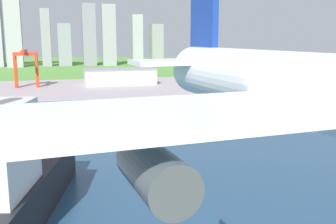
{
  "coord_description": "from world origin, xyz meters",
  "views": [
    {
      "loc": [
        -43.75,
        105.63,
        48.55
      ],
      "look_at": [
        -5.11,
        251.58,
        20.01
      ],
      "focal_mm": 42.05,
      "sensor_mm": 36.0,
      "label": 1
    }
  ],
  "objects_px": {
    "cargo_ship": "(12,179)",
    "warehouse_main": "(120,76)",
    "port_crane_red": "(25,60)",
    "warehouse_annex": "(266,74)"
  },
  "relations": [
    {
      "from": "port_crane_red",
      "to": "warehouse_main",
      "type": "xyz_separation_m",
      "value": [
        88.51,
        5.42,
        -17.42
      ]
    },
    {
      "from": "cargo_ship",
      "to": "warehouse_main",
      "type": "xyz_separation_m",
      "value": [
        68.83,
        290.31,
        -1.88
      ]
    },
    {
      "from": "warehouse_main",
      "to": "warehouse_annex",
      "type": "bearing_deg",
      "value": 2.78
    },
    {
      "from": "warehouse_main",
      "to": "cargo_ship",
      "type": "bearing_deg",
      "value": -103.34
    },
    {
      "from": "warehouse_main",
      "to": "port_crane_red",
      "type": "bearing_deg",
      "value": -176.5
    },
    {
      "from": "cargo_ship",
      "to": "port_crane_red",
      "type": "xyz_separation_m",
      "value": [
        -19.68,
        284.89,
        15.55
      ]
    },
    {
      "from": "cargo_ship",
      "to": "warehouse_annex",
      "type": "relative_size",
      "value": 2.0
    },
    {
      "from": "port_crane_red",
      "to": "cargo_ship",
      "type": "bearing_deg",
      "value": -86.05
    },
    {
      "from": "cargo_ship",
      "to": "warehouse_main",
      "type": "bearing_deg",
      "value": 76.66
    },
    {
      "from": "port_crane_red",
      "to": "warehouse_main",
      "type": "distance_m",
      "value": 90.37
    }
  ]
}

